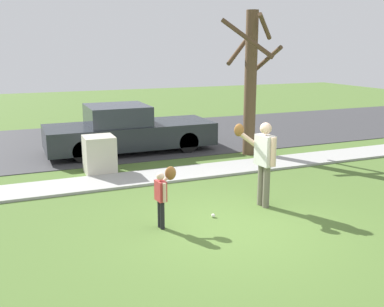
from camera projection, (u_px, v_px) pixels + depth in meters
name	position (u px, v px, depth m)	size (l,w,h in m)	color
ground_plane	(168.00, 177.00, 11.33)	(48.00, 48.00, 0.00)	#4C6B2D
sidewalk_strip	(167.00, 175.00, 11.41)	(36.00, 1.20, 0.06)	#A3A39E
road_surface	(121.00, 139.00, 15.91)	(36.00, 6.80, 0.02)	#38383A
person_adult	(263.00, 156.00, 9.03)	(0.76, 0.62, 1.76)	#6B6656
person_child	(163.00, 190.00, 8.06)	(0.46, 0.46, 1.09)	black
baseball	(213.00, 216.00, 8.65)	(0.07, 0.07, 0.07)	white
utility_cabinet	(99.00, 155.00, 11.60)	(0.77, 0.77, 0.99)	beige
street_tree_near	(251.00, 79.00, 13.25)	(1.84, 1.88, 4.28)	brown
parked_pickup_dark	(128.00, 131.00, 13.94)	(5.20, 1.95, 1.48)	#23282D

